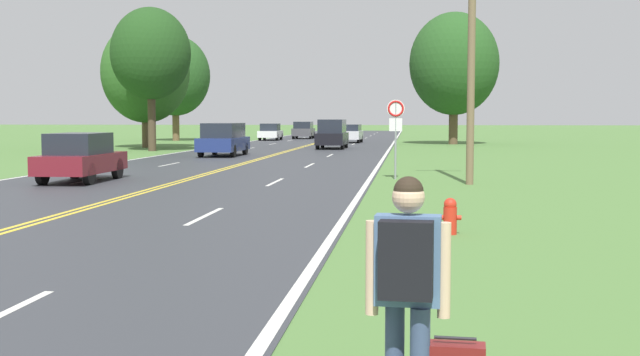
% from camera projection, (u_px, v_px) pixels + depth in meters
% --- Properties ---
extents(hitchhiker_person, '(0.59, 0.44, 1.74)m').
position_uv_depth(hitchhiker_person, '(407.00, 274.00, 5.55)').
color(hitchhiker_person, '#38476B').
rests_on(hitchhiker_person, ground).
extents(fire_hydrant, '(0.41, 0.25, 0.67)m').
position_uv_depth(fire_hydrant, '(450.00, 216.00, 14.65)').
color(fire_hydrant, red).
rests_on(fire_hydrant, ground).
extents(traffic_sign, '(0.60, 0.10, 2.72)m').
position_uv_depth(traffic_sign, '(396.00, 119.00, 27.31)').
color(traffic_sign, gray).
rests_on(traffic_sign, ground).
extents(utility_pole_midground, '(1.80, 0.24, 9.54)m').
position_uv_depth(utility_pole_midground, '(472.00, 28.00, 25.03)').
color(utility_pole_midground, brown).
rests_on(utility_pole_midground, ground).
extents(tree_left_verge, '(6.85, 6.85, 10.13)m').
position_uv_depth(tree_left_verge, '(454.00, 64.00, 61.52)').
color(tree_left_verge, brown).
rests_on(tree_left_verge, ground).
extents(tree_behind_sign, '(6.14, 6.14, 9.27)m').
position_uv_depth(tree_behind_sign, '(175.00, 76.00, 70.74)').
color(tree_behind_sign, brown).
rests_on(tree_behind_sign, ground).
extents(tree_mid_treeline, '(6.04, 6.04, 8.65)m').
position_uv_depth(tree_mid_treeline, '(145.00, 73.00, 55.09)').
color(tree_mid_treeline, brown).
rests_on(tree_mid_treeline, ground).
extents(tree_right_cluster, '(4.93, 4.93, 8.87)m').
position_uv_depth(tree_right_cluster, '(151.00, 54.00, 49.46)').
color(tree_right_cluster, '#473828').
rests_on(tree_right_cluster, ground).
extents(car_maroon_sedan_approaching, '(1.83, 4.24, 1.61)m').
position_uv_depth(car_maroon_sedan_approaching, '(81.00, 157.00, 26.34)').
color(car_maroon_sedan_approaching, black).
rests_on(car_maroon_sedan_approaching, ground).
extents(car_dark_blue_suv_mid_near, '(1.98, 4.74, 1.79)m').
position_uv_depth(car_dark_blue_suv_mid_near, '(224.00, 139.00, 43.47)').
color(car_dark_blue_suv_mid_near, black).
rests_on(car_dark_blue_suv_mid_near, ground).
extents(car_black_suv_mid_far, '(1.86, 4.49, 1.95)m').
position_uv_depth(car_black_suv_mid_far, '(332.00, 134.00, 53.28)').
color(car_black_suv_mid_far, black).
rests_on(car_black_suv_mid_far, ground).
extents(car_silver_hatchback_receding, '(1.96, 3.82, 1.50)m').
position_uv_depth(car_silver_hatchback_receding, '(350.00, 133.00, 65.39)').
color(car_silver_hatchback_receding, black).
rests_on(car_silver_hatchback_receding, ground).
extents(car_white_sedan_distant, '(1.83, 4.22, 1.51)m').
position_uv_depth(car_white_sedan_distant, '(270.00, 132.00, 72.14)').
color(car_white_sedan_distant, black).
rests_on(car_white_sedan_distant, ground).
extents(car_dark_grey_van_horizon, '(1.88, 3.95, 1.65)m').
position_uv_depth(car_dark_grey_van_horizon, '(303.00, 130.00, 77.18)').
color(car_dark_grey_van_horizon, black).
rests_on(car_dark_grey_van_horizon, ground).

